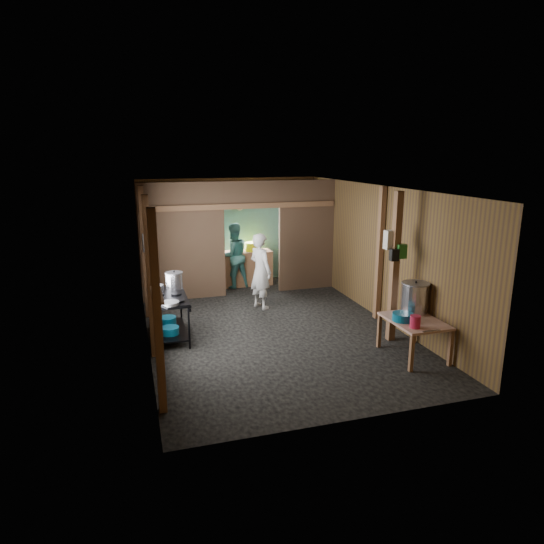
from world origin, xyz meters
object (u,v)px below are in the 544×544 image
object	(u,v)px
gas_range	(168,317)
yellow_tub	(253,247)
stove_pot_large	(174,281)
stock_pot	(415,298)
pink_bucket	(415,322)
prep_table	(413,338)
cook	(261,271)

from	to	relation	value
gas_range	yellow_tub	distance (m)	3.87
stove_pot_large	stock_pot	size ratio (longest dim) A/B	0.62
gas_range	stove_pot_large	distance (m)	0.70
gas_range	pink_bucket	world-z (taller)	pink_bucket
stove_pot_large	yellow_tub	size ratio (longest dim) A/B	0.86
prep_table	cook	world-z (taller)	cook
prep_table	cook	distance (m)	3.58
yellow_tub	cook	world-z (taller)	cook
prep_table	stock_pot	bearing A→B (deg)	59.29
stove_pot_large	yellow_tub	distance (m)	3.40
stove_pot_large	pink_bucket	xyz separation A→B (m)	(3.34, -2.66, -0.21)
prep_table	stock_pot	distance (m)	0.68
yellow_tub	cook	bearing A→B (deg)	-99.45
pink_bucket	cook	bearing A→B (deg)	113.59
gas_range	stock_pot	size ratio (longest dim) A/B	2.51
stock_pot	pink_bucket	xyz separation A→B (m)	(-0.40, -0.64, -0.15)
prep_table	yellow_tub	world-z (taller)	yellow_tub
gas_range	pink_bucket	distance (m)	4.18
prep_table	stove_pot_large	bearing A→B (deg)	146.35
cook	stock_pot	bearing A→B (deg)	-170.24
pink_bucket	yellow_tub	distance (m)	5.42
gas_range	prep_table	xyz separation A→B (m)	(3.71, -1.94, -0.08)
stove_pot_large	pink_bucket	world-z (taller)	stove_pot_large
yellow_tub	stove_pot_large	bearing A→B (deg)	-129.43
gas_range	cook	size ratio (longest dim) A/B	0.83
gas_range	stove_pot_large	bearing A→B (deg)	67.58
yellow_tub	cook	distance (m)	1.89
gas_range	prep_table	distance (m)	4.19
stove_pot_large	stock_pot	world-z (taller)	stock_pot
cook	stove_pot_large	bearing A→B (deg)	88.00
yellow_tub	stock_pot	bearing A→B (deg)	-71.19
prep_table	cook	bearing A→B (deg)	118.49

